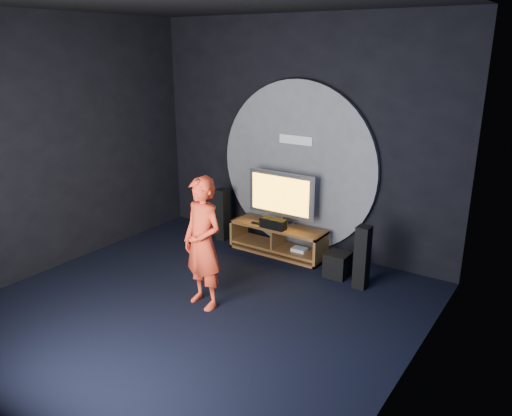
% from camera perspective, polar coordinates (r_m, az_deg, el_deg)
% --- Properties ---
extents(floor, '(5.00, 5.00, 0.00)m').
position_cam_1_polar(floor, '(6.22, -6.97, -11.46)').
color(floor, black).
rests_on(floor, ground).
extents(back_wall, '(5.00, 0.04, 3.50)m').
position_cam_1_polar(back_wall, '(7.59, 5.00, 8.11)').
color(back_wall, black).
rests_on(back_wall, ground).
extents(left_wall, '(0.04, 5.00, 3.50)m').
position_cam_1_polar(left_wall, '(7.44, -22.38, 6.64)').
color(left_wall, black).
rests_on(left_wall, ground).
extents(right_wall, '(0.04, 5.00, 3.50)m').
position_cam_1_polar(right_wall, '(4.39, 17.69, -0.07)').
color(right_wall, black).
rests_on(right_wall, ground).
extents(wall_disc_panel, '(2.60, 0.11, 2.60)m').
position_cam_1_polar(wall_disc_panel, '(7.63, 4.70, 4.74)').
color(wall_disc_panel, '#515156').
rests_on(wall_disc_panel, ground).
extents(media_console, '(1.51, 0.45, 0.45)m').
position_cam_1_polar(media_console, '(7.67, 2.56, -3.82)').
color(media_console, brown).
rests_on(media_console, ground).
extents(tv, '(1.10, 0.22, 0.82)m').
position_cam_1_polar(tv, '(7.50, 2.86, 1.34)').
color(tv, silver).
rests_on(tv, media_console).
extents(center_speaker, '(0.40, 0.15, 0.15)m').
position_cam_1_polar(center_speaker, '(7.45, 1.98, -1.78)').
color(center_speaker, black).
rests_on(center_speaker, media_console).
extents(remote, '(0.18, 0.05, 0.02)m').
position_cam_1_polar(remote, '(7.64, 0.10, -1.75)').
color(remote, black).
rests_on(remote, media_console).
extents(tower_speaker_left, '(0.17, 0.19, 0.85)m').
position_cam_1_polar(tower_speaker_left, '(8.16, -3.83, -0.75)').
color(tower_speaker_left, black).
rests_on(tower_speaker_left, ground).
extents(tower_speaker_right, '(0.17, 0.19, 0.85)m').
position_cam_1_polar(tower_speaker_right, '(6.67, 12.04, -5.52)').
color(tower_speaker_right, black).
rests_on(tower_speaker_right, ground).
extents(subwoofer, '(0.31, 0.31, 0.34)m').
position_cam_1_polar(subwoofer, '(7.03, 9.28, -6.40)').
color(subwoofer, black).
rests_on(subwoofer, ground).
extents(player, '(0.66, 0.50, 1.63)m').
position_cam_1_polar(player, '(5.98, -6.10, -4.04)').
color(player, red).
rests_on(player, ground).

